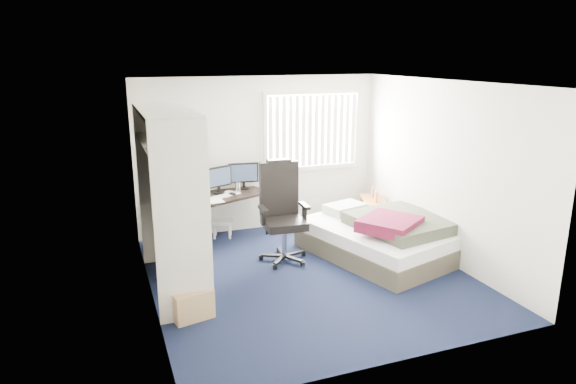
% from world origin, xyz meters
% --- Properties ---
extents(ground, '(4.20, 4.20, 0.00)m').
position_xyz_m(ground, '(0.00, 0.00, 0.00)').
color(ground, black).
rests_on(ground, ground).
extents(room_shell, '(4.20, 4.20, 4.20)m').
position_xyz_m(room_shell, '(0.00, 0.00, 1.51)').
color(room_shell, silver).
rests_on(room_shell, ground).
extents(window_assembly, '(1.72, 0.09, 1.32)m').
position_xyz_m(window_assembly, '(0.90, 2.04, 1.60)').
color(window_assembly, white).
rests_on(window_assembly, ground).
extents(closet, '(0.64, 1.84, 2.22)m').
position_xyz_m(closet, '(-1.67, 0.27, 1.35)').
color(closet, beige).
rests_on(closet, ground).
extents(desk, '(1.63, 1.20, 1.19)m').
position_xyz_m(desk, '(-0.76, 1.75, 0.76)').
color(desk, black).
rests_on(desk, ground).
extents(office_chair, '(0.70, 0.70, 1.41)m').
position_xyz_m(office_chair, '(-0.12, 0.70, 0.54)').
color(office_chair, black).
rests_on(office_chair, ground).
extents(footstool, '(0.39, 0.35, 0.27)m').
position_xyz_m(footstool, '(-0.73, 1.85, 0.21)').
color(footstool, white).
rests_on(footstool, ground).
extents(nightstand, '(0.57, 0.80, 0.68)m').
position_xyz_m(nightstand, '(1.75, 1.41, 0.44)').
color(nightstand, brown).
rests_on(nightstand, ground).
extents(bed, '(2.06, 2.42, 0.68)m').
position_xyz_m(bed, '(1.27, 0.30, 0.29)').
color(bed, '#474133').
rests_on(bed, ground).
extents(pine_box, '(0.50, 0.41, 0.33)m').
position_xyz_m(pine_box, '(-1.65, -0.55, 0.16)').
color(pine_box, '#A67453').
rests_on(pine_box, ground).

